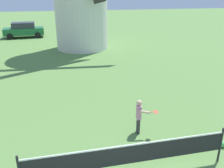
{
  "coord_description": "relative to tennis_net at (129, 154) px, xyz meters",
  "views": [
    {
      "loc": [
        -1.14,
        -3.24,
        4.63
      ],
      "look_at": [
        0.44,
        3.67,
        1.88
      ],
      "focal_mm": 38.66,
      "sensor_mm": 36.0,
      "label": 1
    }
  ],
  "objects": [
    {
      "name": "parked_car_green",
      "position": [
        -4.9,
        22.18,
        0.12
      ],
      "size": [
        4.1,
        2.06,
        1.56
      ],
      "color": "#1E6638",
      "rests_on": "ground_plane"
    },
    {
      "name": "tennis_net",
      "position": [
        0.0,
        0.0,
        0.0
      ],
      "size": [
        5.46,
        0.06,
        1.1
      ],
      "color": "black",
      "rests_on": "ground_plane"
    },
    {
      "name": "player_far",
      "position": [
        0.94,
        1.95,
        0.02
      ],
      "size": [
        0.71,
        0.61,
        1.24
      ],
      "color": "#333338",
      "rests_on": "ground_plane"
    },
    {
      "name": "stray_ball",
      "position": [
        3.27,
        0.56,
        -0.59
      ],
      "size": [
        0.2,
        0.2,
        0.2
      ],
      "primitive_type": "sphere",
      "color": "#4CB259",
      "rests_on": "ground_plane"
    }
  ]
}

